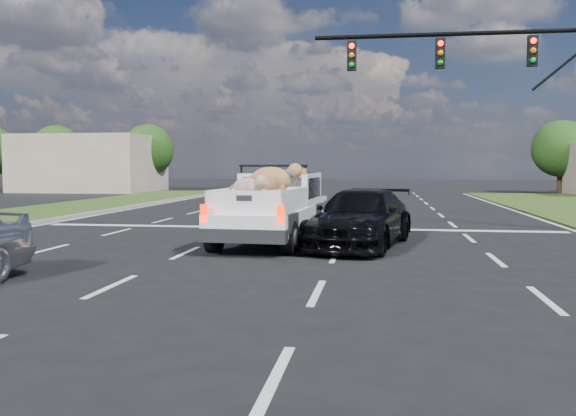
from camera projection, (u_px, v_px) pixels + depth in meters
The scene contains 9 objects.
ground at pixel (212, 290), 10.06m from camera, with size 160.00×160.00×0.00m, color black.
road_markings at pixel (277, 241), 16.53m from camera, with size 17.75×60.00×0.01m.
traffic_signal at pixel (525, 80), 19.02m from camera, with size 9.11×0.31×7.00m.
building_left at pixel (91, 164), 48.38m from camera, with size 10.00×8.00×4.40m, color #BFAC91.
tree_far_b at pixel (57, 151), 50.87m from camera, with size 4.20×4.20×5.40m.
tree_far_c at pixel (148, 150), 49.69m from camera, with size 4.20×4.20×5.40m.
tree_far_d at pixel (561, 149), 44.95m from camera, with size 4.20×4.20×5.40m.
pickup_truck at pixel (273, 205), 16.20m from camera, with size 2.36×5.63×2.07m.
black_coupe at pixel (360, 218), 15.37m from camera, with size 2.01×4.95×1.44m, color black.
Camera 1 is at (2.73, -9.64, 2.05)m, focal length 38.00 mm.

